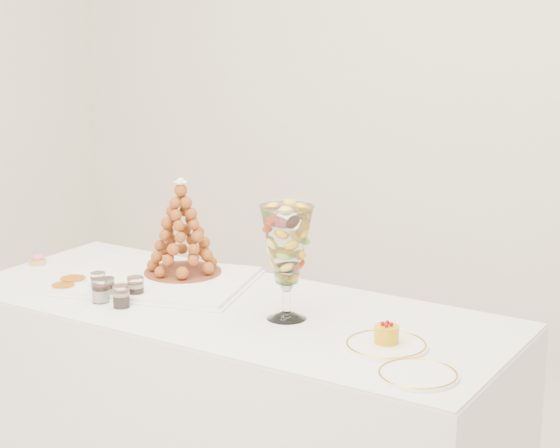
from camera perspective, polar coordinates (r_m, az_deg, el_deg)
The scene contains 15 objects.
buffet_table at distance 3.15m, azimuth -3.04°, elevation -11.01°, with size 1.86×0.78×0.70m.
lace_tray at distance 3.26m, azimuth -7.45°, elevation -3.44°, with size 0.61×0.46×0.02m, color white.
macaron_vase at distance 2.83m, azimuth 0.41°, elevation -1.35°, with size 0.16×0.16×0.35m.
cake_plate at distance 2.68m, azimuth 6.49°, elevation -7.36°, with size 0.24×0.24×0.01m, color white.
spare_plate at distance 2.49m, azimuth 8.40°, elevation -9.09°, with size 0.21×0.21×0.01m, color white.
pink_tart at distance 3.58m, azimuth -14.56°, elevation -2.13°, with size 0.06×0.06×0.04m.
verrine_a at distance 3.19m, azimuth -11.02°, elevation -3.52°, with size 0.05×0.05×0.07m, color white.
verrine_b at distance 3.12m, azimuth -10.51°, elevation -3.88°, with size 0.05×0.05×0.07m, color white.
verrine_c at distance 3.10m, azimuth -8.80°, elevation -3.87°, with size 0.05×0.05×0.07m, color white.
verrine_d at distance 3.09m, azimuth -10.88°, elevation -4.00°, with size 0.06×0.06×0.08m, color white.
verrine_e at distance 3.03m, azimuth -9.66°, elevation -4.37°, with size 0.05×0.05×0.07m, color white.
ramekin_back at distance 3.27m, azimuth -12.49°, elevation -3.53°, with size 0.10×0.10×0.03m, color white.
ramekin_front at distance 3.21m, azimuth -13.07°, elevation -3.90°, with size 0.08×0.08×0.03m, color white.
croquembouche at distance 3.27m, azimuth -6.01°, elevation -0.18°, with size 0.27×0.27×0.34m.
mousse_cake at distance 2.68m, azimuth 6.51°, elevation -6.67°, with size 0.07×0.07×0.06m.
Camera 1 is at (1.55, -2.18, 1.67)m, focal length 60.00 mm.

